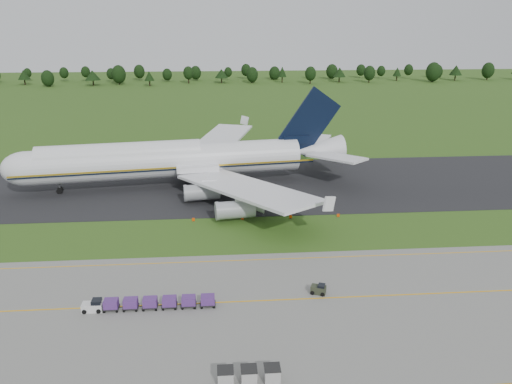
{
  "coord_description": "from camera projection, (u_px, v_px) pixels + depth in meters",
  "views": [
    {
      "loc": [
        -0.82,
        -79.76,
        35.31
      ],
      "look_at": [
        5.56,
        2.0,
        7.09
      ],
      "focal_mm": 35.0,
      "sensor_mm": 36.0,
      "label": 1
    }
  ],
  "objects": [
    {
      "name": "ground",
      "position": [
        225.0,
        235.0,
        86.74
      ],
      "size": [
        600.0,
        600.0,
        0.0
      ],
      "primitive_type": "plane",
      "color": "#2E5118",
      "rests_on": "ground"
    },
    {
      "name": "apron",
      "position": [
        231.0,
        360.0,
        54.67
      ],
      "size": [
        300.0,
        52.0,
        0.06
      ],
      "primitive_type": "cube",
      "color": "slate",
      "rests_on": "ground"
    },
    {
      "name": "taxiway",
      "position": [
        223.0,
        185.0,
        113.12
      ],
      "size": [
        300.0,
        40.0,
        0.08
      ],
      "primitive_type": "cube",
      "color": "black",
      "rests_on": "ground"
    },
    {
      "name": "apron_markings",
      "position": [
        229.0,
        323.0,
        61.28
      ],
      "size": [
        300.0,
        30.2,
        0.01
      ],
      "color": "#E09D0D",
      "rests_on": "apron"
    },
    {
      "name": "tree_line",
      "position": [
        175.0,
        74.0,
        291.2
      ],
      "size": [
        530.64,
        21.63,
        11.94
      ],
      "color": "black",
      "rests_on": "ground"
    },
    {
      "name": "aircraft",
      "position": [
        174.0,
        160.0,
        110.67
      ],
      "size": [
        76.45,
        73.63,
        21.39
      ],
      "color": "silver",
      "rests_on": "ground"
    },
    {
      "name": "baggage_train",
      "position": [
        148.0,
        303.0,
        64.26
      ],
      "size": [
        17.02,
        1.54,
        1.48
      ],
      "color": "silver",
      "rests_on": "apron"
    },
    {
      "name": "utility_cart",
      "position": [
        318.0,
        290.0,
        67.91
      ],
      "size": [
        2.31,
        1.87,
        1.1
      ],
      "color": "#2B3122",
      "rests_on": "apron"
    },
    {
      "name": "uld_row",
      "position": [
        249.0,
        375.0,
        51.11
      ],
      "size": [
        6.49,
        1.69,
        1.67
      ],
      "color": "#A5A5A5",
      "rests_on": "apron"
    },
    {
      "name": "edge_markers",
      "position": [
        267.0,
        218.0,
        93.68
      ],
      "size": [
        27.87,
        0.3,
        0.6
      ],
      "color": "#DE4007",
      "rests_on": "ground"
    }
  ]
}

